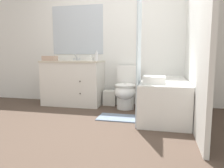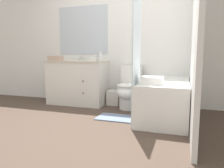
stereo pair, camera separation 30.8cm
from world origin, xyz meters
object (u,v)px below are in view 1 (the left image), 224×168
at_px(soap_dispenser, 97,56).
at_px(tissue_box, 90,59).
at_px(bath_towel_folded, 154,80).
at_px(hand_towel_folded, 50,58).
at_px(bathtub, 164,98).
at_px(bath_mat, 118,118).
at_px(vanity_cabinet, 73,82).
at_px(wastebasket, 110,98).
at_px(sink_faucet, 77,59).
at_px(toilet, 126,89).

bearing_deg(soap_dispenser, tissue_box, 164.21).
bearing_deg(bath_towel_folded, hand_towel_folded, 158.93).
height_order(bathtub, bath_mat, bathtub).
bearing_deg(bathtub, vanity_cabinet, 165.34).
height_order(bathtub, hand_towel_folded, hand_towel_folded).
height_order(wastebasket, bath_mat, wastebasket).
bearing_deg(bath_mat, vanity_cabinet, 144.71).
bearing_deg(wastebasket, sink_faucet, 173.20).
height_order(vanity_cabinet, tissue_box, tissue_box).
xyz_separation_m(toilet, tissue_box, (-0.71, 0.18, 0.53)).
height_order(toilet, bathtub, toilet).
height_order(bathtub, wastebasket, bathtub).
xyz_separation_m(bath_towel_folded, bath_mat, (-0.52, 0.15, -0.60)).
height_order(vanity_cabinet, hand_towel_folded, hand_towel_folded).
distance_m(bathtub, hand_towel_folded, 2.17).
height_order(bathtub, bath_towel_folded, bath_towel_folded).
distance_m(tissue_box, bath_towel_folded, 1.58).
height_order(toilet, wastebasket, toilet).
bearing_deg(tissue_box, bath_towel_folded, -38.60).
distance_m(tissue_box, soap_dispenser, 0.15).
bearing_deg(vanity_cabinet, wastebasket, 8.80).
bearing_deg(wastebasket, bath_mat, -68.65).
bearing_deg(sink_faucet, wastebasket, -6.80).
bearing_deg(hand_towel_folded, tissue_box, 18.41).
relative_size(bathtub, tissue_box, 10.14).
bearing_deg(soap_dispenser, sink_faucet, 164.60).
height_order(toilet, bath_mat, toilet).
distance_m(wastebasket, tissue_box, 0.82).
xyz_separation_m(bathtub, bath_mat, (-0.66, -0.28, -0.27)).
bearing_deg(tissue_box, bath_mat, -49.48).
bearing_deg(bath_mat, tissue_box, 130.52).
height_order(toilet, hand_towel_folded, hand_towel_folded).
bearing_deg(vanity_cabinet, hand_towel_folded, -161.78).
height_order(sink_faucet, bathtub, sink_faucet).
bearing_deg(hand_towel_folded, toilet, 2.12).
distance_m(tissue_box, bath_mat, 1.38).
xyz_separation_m(soap_dispenser, bath_mat, (0.57, -0.78, -0.90)).
bearing_deg(bath_towel_folded, bathtub, 71.98).
xyz_separation_m(bathtub, soap_dispenser, (-1.23, 0.50, 0.63)).
bearing_deg(bathtub, sink_faucet, 159.47).
xyz_separation_m(vanity_cabinet, toilet, (1.02, -0.08, -0.08)).
bearing_deg(bath_towel_folded, soap_dispenser, 139.21).
distance_m(sink_faucet, bath_mat, 1.60).
xyz_separation_m(tissue_box, bath_mat, (0.70, -0.82, -0.86)).
distance_m(bath_towel_folded, bath_mat, 0.81).
distance_m(vanity_cabinet, toilet, 1.03).
relative_size(tissue_box, bath_mat, 0.23).
relative_size(wastebasket, bath_mat, 0.46).
distance_m(toilet, soap_dispenser, 0.82).
bearing_deg(sink_faucet, bath_towel_folded, -34.68).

